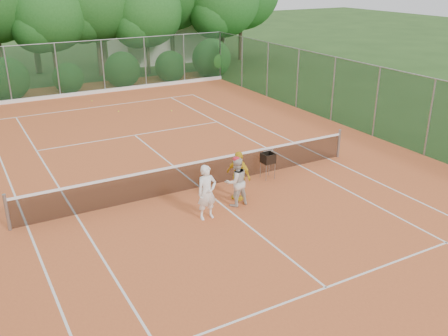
# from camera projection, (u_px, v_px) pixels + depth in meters

# --- Properties ---
(ground) EXTENTS (120.00, 120.00, 0.00)m
(ground) POSITION_uv_depth(u_px,v_px,m) (200.00, 188.00, 16.59)
(ground) COLOR #254518
(ground) RESTS_ON ground
(clay_court) EXTENTS (18.00, 36.00, 0.02)m
(clay_court) POSITION_uv_depth(u_px,v_px,m) (200.00, 188.00, 16.58)
(clay_court) COLOR #CB602E
(clay_court) RESTS_ON ground
(club_building) EXTENTS (8.00, 5.00, 3.00)m
(club_building) POSITION_uv_depth(u_px,v_px,m) (166.00, 40.00, 39.53)
(club_building) COLOR beige
(club_building) RESTS_ON ground
(tennis_net) EXTENTS (11.97, 0.10, 1.10)m
(tennis_net) POSITION_uv_depth(u_px,v_px,m) (200.00, 173.00, 16.39)
(tennis_net) COLOR gray
(tennis_net) RESTS_ON clay_court
(player_white) EXTENTS (0.61, 0.41, 1.64)m
(player_white) POSITION_uv_depth(u_px,v_px,m) (207.00, 192.00, 14.27)
(player_white) COLOR white
(player_white) RESTS_ON clay_court
(player_center_grp) EXTENTS (0.77, 0.60, 1.59)m
(player_center_grp) POSITION_uv_depth(u_px,v_px,m) (236.00, 181.00, 15.08)
(player_center_grp) COLOR beige
(player_center_grp) RESTS_ON clay_court
(player_yellow) EXTENTS (0.66, 1.00, 1.58)m
(player_yellow) POSITION_uv_depth(u_px,v_px,m) (238.00, 175.00, 15.51)
(player_yellow) COLOR yellow
(player_yellow) RESTS_ON clay_court
(ball_hopper) EXTENTS (0.40, 0.40, 0.92)m
(ball_hopper) POSITION_uv_depth(u_px,v_px,m) (268.00, 159.00, 17.06)
(ball_hopper) COLOR gray
(ball_hopper) RESTS_ON clay_court
(stray_ball_a) EXTENTS (0.07, 0.07, 0.07)m
(stray_ball_a) POSITION_uv_depth(u_px,v_px,m) (119.00, 111.00, 25.25)
(stray_ball_a) COLOR yellow
(stray_ball_a) RESTS_ON clay_court
(stray_ball_b) EXTENTS (0.07, 0.07, 0.07)m
(stray_ball_b) POSITION_uv_depth(u_px,v_px,m) (92.00, 101.00, 27.23)
(stray_ball_b) COLOR yellow
(stray_ball_b) RESTS_ON clay_court
(stray_ball_c) EXTENTS (0.07, 0.07, 0.07)m
(stray_ball_c) POSITION_uv_depth(u_px,v_px,m) (172.00, 111.00, 25.34)
(stray_ball_c) COLOR yellow
(stray_ball_c) RESTS_ON clay_court
(court_markings) EXTENTS (11.03, 23.83, 0.01)m
(court_markings) POSITION_uv_depth(u_px,v_px,m) (200.00, 187.00, 16.58)
(court_markings) COLOR white
(court_markings) RESTS_ON clay_court
(fence_back) EXTENTS (18.07, 0.07, 3.00)m
(fence_back) POSITION_uv_depth(u_px,v_px,m) (81.00, 68.00, 28.17)
(fence_back) COLOR #19381E
(fence_back) RESTS_ON clay_court
(fence_right) EXTENTS (0.07, 33.07, 3.00)m
(fence_right) POSITION_uv_depth(u_px,v_px,m) (430.00, 118.00, 18.88)
(fence_right) COLOR #19381E
(fence_right) RESTS_ON clay_court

